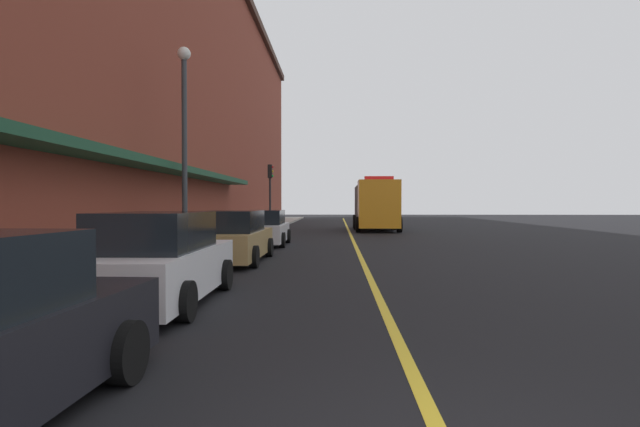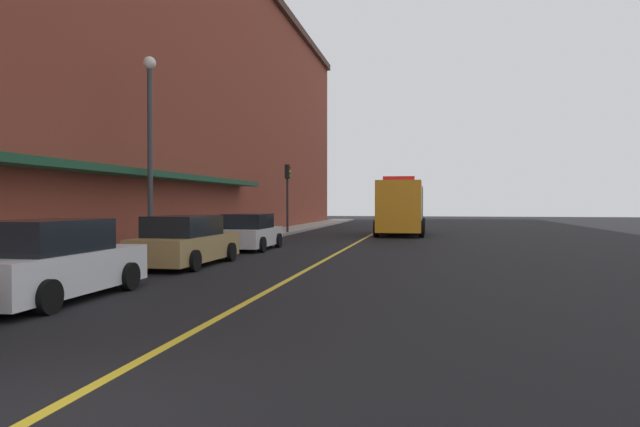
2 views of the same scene
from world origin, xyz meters
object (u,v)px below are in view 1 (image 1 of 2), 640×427
parked_car_1 (160,261)px  parking_meter_0 (238,220)px  utility_truck (375,206)px  traffic_light_near (270,184)px  parked_car_2 (233,238)px  parking_meter_1 (224,223)px  street_lamp_left (184,127)px  parked_car_3 (264,229)px

parked_car_1 → parking_meter_0: 13.87m
utility_truck → traffic_light_near: bearing=-82.4°
parked_car_2 → parking_meter_0: size_ratio=3.67×
parking_meter_1 → utility_truck: bearing=63.5°
parking_meter_0 → street_lamp_left: street_lamp_left is taller
street_lamp_left → traffic_light_near: (0.66, 16.70, -1.24)m
parked_car_3 → traffic_light_near: bearing=5.9°
parked_car_1 → traffic_light_near: 24.64m
parked_car_2 → parking_meter_0: parked_car_2 is taller
parked_car_1 → parked_car_2: bearing=-0.4°
parking_meter_0 → parked_car_3: bearing=-37.1°
traffic_light_near → utility_truck: bearing=7.5°
parking_meter_0 → parked_car_1: bearing=-84.5°
parked_car_2 → traffic_light_near: traffic_light_near is taller
parking_meter_1 → parked_car_3: bearing=52.9°
parked_car_3 → parking_meter_1: size_ratio=3.14×
parked_car_3 → parking_meter_0: parked_car_3 is taller
parked_car_2 → parking_meter_1: 4.67m
utility_truck → parking_meter_0: utility_truck is taller
parking_meter_1 → street_lamp_left: size_ratio=0.19×
parked_car_3 → street_lamp_left: (-1.94, -4.99, 3.67)m
parked_car_1 → parked_car_2: 6.53m
parked_car_1 → parked_car_3: size_ratio=1.11×
parked_car_2 → traffic_light_near: 18.16m
parking_meter_0 → traffic_light_near: 10.89m
parking_meter_0 → street_lamp_left: (-0.60, -6.01, 3.34)m
parked_car_1 → parked_car_2: size_ratio=0.95×
utility_truck → parking_meter_1: bearing=-26.4°
utility_truck → parked_car_3: bearing=-24.7°
parked_car_3 → parking_meter_0: size_ratio=3.14×
parked_car_2 → utility_truck: size_ratio=0.64×
utility_truck → parking_meter_1: 16.13m
parked_car_3 → utility_truck: utility_truck is taller
street_lamp_left → parking_meter_0: bearing=84.3°
utility_truck → traffic_light_near: size_ratio=1.77×
utility_truck → street_lamp_left: street_lamp_left is taller
parked_car_1 → traffic_light_near: bearing=2.2°
parked_car_2 → street_lamp_left: bearing=56.6°
parked_car_3 → parking_meter_1: parked_car_3 is taller
parked_car_3 → utility_truck: (5.86, 12.64, 0.96)m
parked_car_2 → street_lamp_left: 4.30m
street_lamp_left → utility_truck: bearing=66.1°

